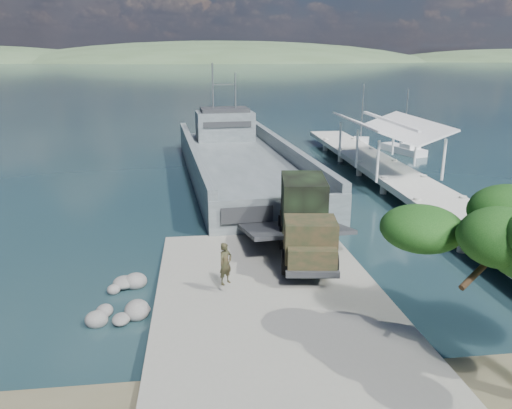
# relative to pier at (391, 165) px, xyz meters

# --- Properties ---
(ground) EXTENTS (1400.00, 1400.00, 0.00)m
(ground) POSITION_rel_pier_xyz_m (-13.00, -18.77, -1.60)
(ground) COLOR #173037
(ground) RESTS_ON ground
(boat_ramp) EXTENTS (10.00, 18.00, 0.50)m
(boat_ramp) POSITION_rel_pier_xyz_m (-13.00, -19.77, -1.35)
(boat_ramp) COLOR gray
(boat_ramp) RESTS_ON ground
(shoreline_rocks) EXTENTS (3.20, 5.60, 0.90)m
(shoreline_rocks) POSITION_rel_pier_xyz_m (-19.20, -18.27, -1.60)
(shoreline_rocks) COLOR #5F5E5C
(shoreline_rocks) RESTS_ON ground
(distant_headlands) EXTENTS (1000.00, 240.00, 48.00)m
(distant_headlands) POSITION_rel_pier_xyz_m (37.00, 541.23, -1.60)
(distant_headlands) COLOR #3B5132
(distant_headlands) RESTS_ON ground
(pier) EXTENTS (6.40, 44.00, 6.10)m
(pier) POSITION_rel_pier_xyz_m (0.00, 0.00, 0.00)
(pier) COLOR #B2B1A7
(pier) RESTS_ON ground
(landing_craft) EXTENTS (11.15, 35.34, 10.35)m
(landing_craft) POSITION_rel_pier_xyz_m (-12.16, 3.96, -0.75)
(landing_craft) COLOR #4B5659
(landing_craft) RESTS_ON ground
(military_truck) EXTENTS (3.46, 8.17, 3.67)m
(military_truck) POSITION_rel_pier_xyz_m (-10.53, -14.90, 0.73)
(military_truck) COLOR black
(military_truck) RESTS_ON boat_ramp
(soldier) EXTENTS (0.82, 0.79, 1.89)m
(soldier) POSITION_rel_pier_xyz_m (-14.93, -18.97, -0.16)
(soldier) COLOR black
(soldier) RESTS_ON boat_ramp
(sailboat_near) EXTENTS (3.30, 6.06, 7.08)m
(sailboat_near) POSITION_rel_pier_xyz_m (6.56, 12.63, -1.22)
(sailboat_near) COLOR white
(sailboat_near) RESTS_ON ground
(sailboat_far) EXTENTS (3.82, 6.29, 7.38)m
(sailboat_far) POSITION_rel_pier_xyz_m (2.94, 16.68, -1.21)
(sailboat_far) COLOR white
(sailboat_far) RESTS_ON ground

